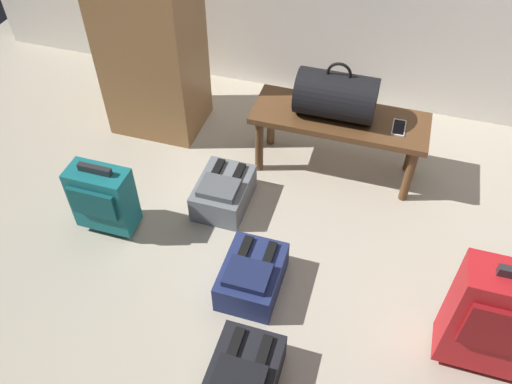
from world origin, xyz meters
The scene contains 10 objects.
ground_plane centered at (0.00, 0.00, 0.00)m, with size 6.60×6.60×0.00m, color #B2A893.
bench centered at (-0.18, 0.79, 0.34)m, with size 1.00×0.36×0.41m.
duffel_bag_black centered at (-0.22, 0.79, 0.54)m, with size 0.44×0.26×0.34m.
cell_phone centered at (0.15, 0.77, 0.41)m, with size 0.07×0.14×0.01m.
suitcase_upright_red centered at (0.70, -0.27, 0.34)m, with size 0.45×0.21×0.66m.
suitcase_small_teal centered at (-1.27, -0.05, 0.24)m, with size 0.32×0.18×0.46m.
backpack_dark centered at (-0.28, -0.69, 0.09)m, with size 0.28×0.38×0.21m.
backpack_navy centered at (-0.40, -0.19, 0.09)m, with size 0.28×0.38×0.21m.
backpack_grey centered at (-0.73, 0.31, 0.09)m, with size 0.28×0.38×0.21m.
side_cabinet centered at (-1.38, 0.92, 0.55)m, with size 0.56×0.44×1.10m.
Camera 1 is at (0.05, -1.62, 2.21)m, focal length 36.54 mm.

